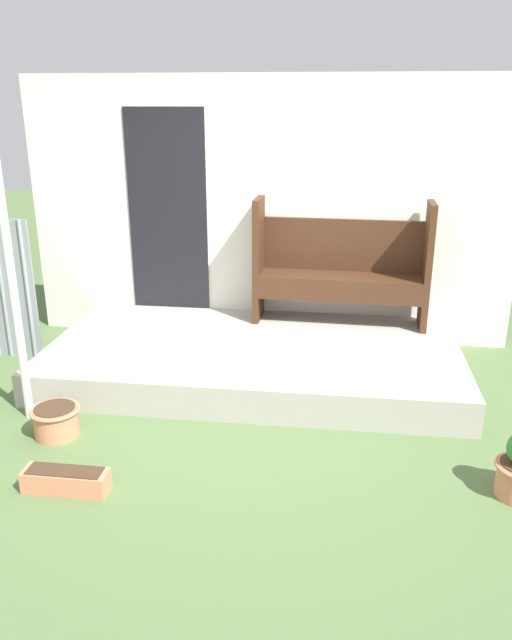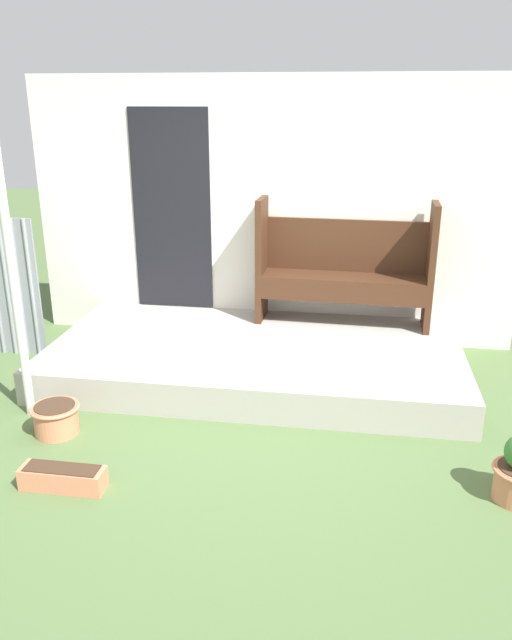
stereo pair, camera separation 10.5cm
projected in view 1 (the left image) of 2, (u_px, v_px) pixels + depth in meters
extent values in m
plane|color=#516B3D|center=(244.00, 424.00, 4.82)|extent=(24.00, 24.00, 0.00)
cube|color=#A8A399|center=(254.00, 359.00, 5.66)|extent=(3.65, 1.88, 0.29)
cube|color=white|center=(267.00, 213.00, 6.17)|extent=(4.85, 0.06, 2.60)
cube|color=black|center=(168.00, 211.00, 6.26)|extent=(0.80, 0.02, 2.00)
cylinder|color=gray|center=(2.00, 290.00, 5.88)|extent=(0.04, 0.04, 1.34)
cylinder|color=gray|center=(15.00, 290.00, 5.86)|extent=(0.04, 0.04, 1.34)
cylinder|color=gray|center=(27.00, 291.00, 5.85)|extent=(0.04, 0.04, 1.34)
cylinder|color=silver|center=(10.00, 269.00, 4.54)|extent=(0.07, 0.07, 2.41)
cube|color=#422616|center=(258.00, 260.00, 6.08)|extent=(0.07, 0.40, 1.20)
cube|color=#422616|center=(427.00, 267.00, 5.83)|extent=(0.07, 0.40, 1.20)
cube|color=#422616|center=(340.00, 277.00, 6.00)|extent=(1.55, 0.45, 0.04)
cube|color=#422616|center=(339.00, 293.00, 5.86)|extent=(1.54, 0.08, 0.18)
cube|color=#422616|center=(342.00, 245.00, 6.07)|extent=(1.54, 0.09, 0.51)
cylinder|color=tan|center=(56.00, 422.00, 4.63)|extent=(0.32, 0.32, 0.22)
torus|color=tan|center=(55.00, 410.00, 4.59)|extent=(0.37, 0.37, 0.02)
cylinder|color=#422D1E|center=(54.00, 408.00, 4.59)|extent=(0.30, 0.30, 0.01)
cube|color=tan|center=(66.00, 481.00, 3.98)|extent=(0.55, 0.17, 0.14)
cube|color=#422D1E|center=(65.00, 471.00, 3.96)|extent=(0.48, 0.14, 0.01)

